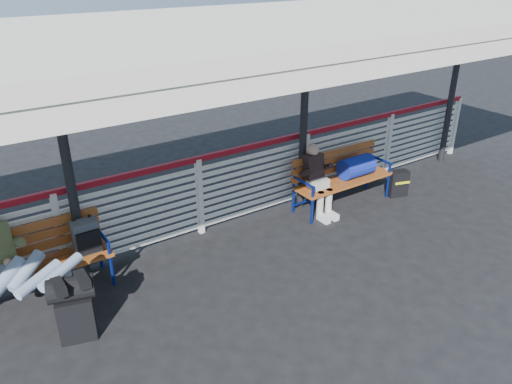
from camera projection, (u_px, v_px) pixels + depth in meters
ground at (275, 296)px, 6.18m from camera, size 60.00×60.00×0.00m
fence at (199, 193)px, 7.32m from camera, size 12.08×0.08×1.24m
canopy at (233, 33)px, 5.52m from camera, size 12.60×3.60×3.16m
luggage_stack at (74, 306)px, 5.33m from camera, size 0.53×0.39×0.79m
bench_left at (46, 252)px, 6.01m from camera, size 1.80×0.56×0.92m
bench_right at (349, 170)px, 8.28m from camera, size 1.80×0.56×0.92m
traveler_man at (22, 267)px, 5.53m from camera, size 0.94×1.57×0.77m
companion_person at (317, 179)px, 7.93m from camera, size 0.32×0.66×1.15m
suitcase_side at (398, 183)px, 8.67m from camera, size 0.37×0.29×0.46m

